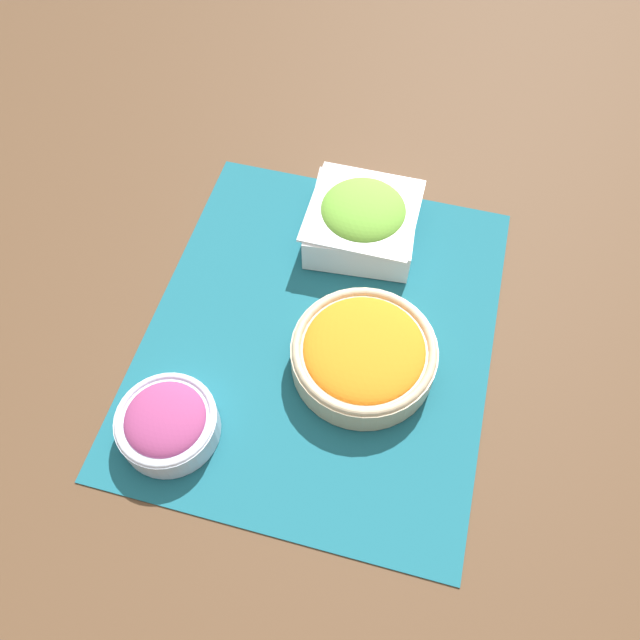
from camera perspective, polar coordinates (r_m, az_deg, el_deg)
The scene contains 5 objects.
ground_plane at distance 0.85m, azimuth 0.00°, elevation -1.20°, with size 3.00×3.00×0.00m, color #513823.
placemat at distance 0.85m, azimuth 0.00°, elevation -1.13°, with size 0.55×0.46×0.00m.
onion_bowl at distance 0.78m, azimuth -13.80°, elevation -9.10°, with size 0.12×0.12×0.05m.
lettuce_bowl at distance 0.91m, azimuth 3.91°, elevation 9.22°, with size 0.16×0.16×0.08m.
carrot_bowl at distance 0.79m, azimuth 4.02°, elevation -3.05°, with size 0.19×0.19×0.06m.
Camera 1 is at (-0.41, -0.11, 0.73)m, focal length 35.00 mm.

